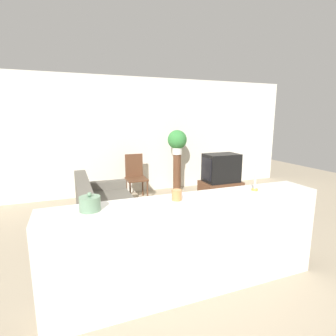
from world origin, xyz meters
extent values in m
plane|color=tan|center=(0.00, 0.00, 0.00)|extent=(14.00, 14.00, 0.00)
cube|color=silver|center=(0.00, 3.43, 1.35)|extent=(9.00, 0.06, 2.70)
cube|color=#605B51|center=(-0.56, 1.45, 0.20)|extent=(0.95, 2.07, 0.41)
cube|color=#605B51|center=(-0.94, 1.45, 0.61)|extent=(0.20, 2.07, 0.40)
cube|color=#605B51|center=(-0.56, 0.50, 0.28)|extent=(0.95, 0.16, 0.57)
cube|color=#605B51|center=(-0.56, 2.41, 0.28)|extent=(0.95, 0.16, 0.57)
cube|color=brown|center=(1.81, 1.90, 0.24)|extent=(0.81, 0.55, 0.48)
cube|color=black|center=(1.81, 1.90, 0.77)|extent=(0.68, 0.46, 0.58)
cube|color=black|center=(1.46, 1.90, 0.77)|extent=(0.02, 0.38, 0.45)
cube|color=brown|center=(0.25, 2.82, 0.45)|extent=(0.44, 0.44, 0.04)
cube|color=brown|center=(0.25, 3.02, 0.73)|extent=(0.40, 0.04, 0.51)
cylinder|color=brown|center=(0.06, 2.63, 0.22)|extent=(0.04, 0.04, 0.43)
cylinder|color=brown|center=(0.44, 2.63, 0.22)|extent=(0.04, 0.04, 0.43)
cylinder|color=brown|center=(0.06, 3.01, 0.22)|extent=(0.04, 0.04, 0.43)
cylinder|color=brown|center=(0.44, 3.01, 0.22)|extent=(0.04, 0.04, 0.43)
cylinder|color=brown|center=(1.26, 2.94, 0.47)|extent=(0.18, 0.18, 0.94)
cylinder|color=white|center=(1.26, 2.94, 1.01)|extent=(0.23, 0.23, 0.15)
sphere|color=#38843D|center=(1.26, 2.94, 1.28)|extent=(0.45, 0.45, 0.45)
cube|color=silver|center=(0.00, -0.40, 0.50)|extent=(2.89, 0.44, 1.00)
cylinder|color=gray|center=(-0.98, -0.40, 1.07)|extent=(0.18, 0.18, 0.13)
sphere|color=gray|center=(-0.98, -0.40, 1.15)|extent=(0.04, 0.04, 0.04)
cylinder|color=#C6844C|center=(-0.16, -0.40, 1.06)|extent=(0.10, 0.10, 0.10)
cylinder|color=#B7933D|center=(0.77, -0.40, 1.01)|extent=(0.07, 0.07, 0.02)
cylinder|color=beige|center=(0.77, -0.40, 1.15)|extent=(0.02, 0.02, 0.26)
camera|label=1|loc=(-1.12, -2.65, 1.80)|focal=28.00mm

